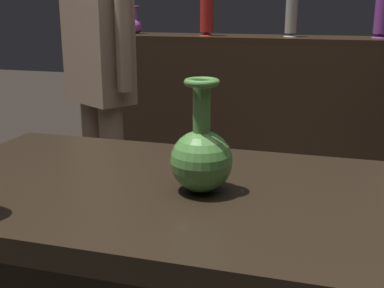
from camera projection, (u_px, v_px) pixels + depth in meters
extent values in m
cube|color=black|center=(183.00, 198.00, 1.09)|extent=(1.20, 0.64, 0.05)
cube|color=black|center=(286.00, 118.00, 3.20)|extent=(2.60, 0.40, 0.95)
cube|color=black|center=(290.00, 40.00, 3.07)|extent=(2.60, 0.40, 0.04)
sphere|color=#477A38|center=(201.00, 161.00, 1.04)|extent=(0.13, 0.13, 0.13)
cylinder|color=#477A38|center=(202.00, 109.00, 1.01)|extent=(0.04, 0.04, 0.11)
torus|color=#477A38|center=(202.00, 82.00, 1.00)|extent=(0.07, 0.07, 0.01)
cone|color=#7A388E|center=(380.00, 36.00, 2.95)|extent=(0.10, 0.10, 0.02)
cylinder|color=#7A388E|center=(383.00, 5.00, 2.91)|extent=(0.09, 0.09, 0.33)
cone|color=gray|center=(290.00, 35.00, 3.05)|extent=(0.09, 0.09, 0.02)
cylinder|color=gray|center=(292.00, 13.00, 3.02)|extent=(0.07, 0.07, 0.24)
sphere|color=#7A388E|center=(136.00, 27.00, 3.37)|extent=(0.09, 0.09, 0.09)
cylinder|color=#7A388E|center=(136.00, 14.00, 3.35)|extent=(0.03, 0.03, 0.09)
torus|color=#7A388E|center=(136.00, 6.00, 3.34)|extent=(0.05, 0.05, 0.01)
cone|color=red|center=(207.00, 34.00, 3.15)|extent=(0.10, 0.10, 0.02)
cylinder|color=red|center=(207.00, 9.00, 3.11)|extent=(0.08, 0.08, 0.29)
cylinder|color=#846B56|center=(114.00, 184.00, 2.32)|extent=(0.11, 0.11, 0.75)
cylinder|color=#846B56|center=(96.00, 176.00, 2.43)|extent=(0.11, 0.11, 0.75)
cube|color=#846B56|center=(98.00, 35.00, 2.19)|extent=(0.37, 0.32, 0.60)
cylinder|color=#846B56|center=(123.00, 30.00, 2.04)|extent=(0.07, 0.07, 0.51)
cylinder|color=#846B56|center=(74.00, 27.00, 2.33)|extent=(0.07, 0.07, 0.51)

